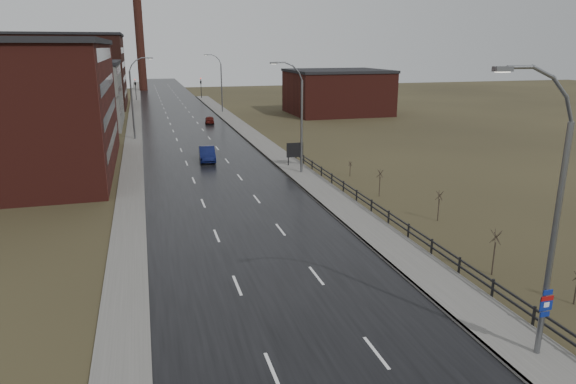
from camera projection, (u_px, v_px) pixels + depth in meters
road at (193, 139)px, 73.28m from camera, size 14.00×300.00×0.06m
sidewalk_right at (302, 175)px, 52.35m from camera, size 3.20×180.00×0.18m
curb_right at (288, 176)px, 51.95m from camera, size 0.16×180.00×0.18m
sidewalk_left at (133, 142)px, 71.14m from camera, size 2.40×260.00×0.12m
warehouse_mid at (70, 94)px, 83.84m from camera, size 16.32×20.40×10.50m
warehouse_far at (61, 71)px, 109.65m from camera, size 26.52×24.48×15.50m
building_right at (337, 92)px, 100.39m from camera, size 18.36×16.32×8.50m
smokestack at (140, 37)px, 150.87m from camera, size 2.70×2.70×30.70m
streetlight_main at (550, 222)px, 20.11m from camera, size 3.91×0.29×12.11m
streetlight_right_mid at (299, 118)px, 51.68m from camera, size 3.36×0.28×11.35m
streetlight_left at (134, 98)px, 71.55m from camera, size 3.36×0.28×11.35m
streetlight_right_far at (220, 83)px, 101.70m from camera, size 3.36×0.28×11.35m
guardrail at (393, 219)px, 37.16m from camera, size 0.10×53.05×1.10m
shrub_b at (576, 287)px, 26.00m from camera, size 0.44×0.46×1.81m
shrub_c at (494, 251)px, 29.28m from camera, size 0.64×0.68×2.73m
shrub_d at (439, 205)px, 38.51m from camera, size 0.56×0.59×2.34m
shrub_e at (380, 182)px, 44.89m from camera, size 0.57×0.60×2.42m
shrub_f at (350, 168)px, 52.09m from camera, size 0.38×0.39×1.55m
billboard at (295, 151)px, 56.14m from camera, size 1.89×0.17×2.64m
traffic_light_left at (135, 81)px, 125.53m from camera, size 0.58×2.73×5.30m
traffic_light_right at (201, 80)px, 129.69m from camera, size 0.58×2.73×5.30m
car_near at (207, 154)px, 58.89m from camera, size 2.07×5.10×1.65m
car_far at (210, 120)px, 87.82m from camera, size 1.98×3.99×1.31m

